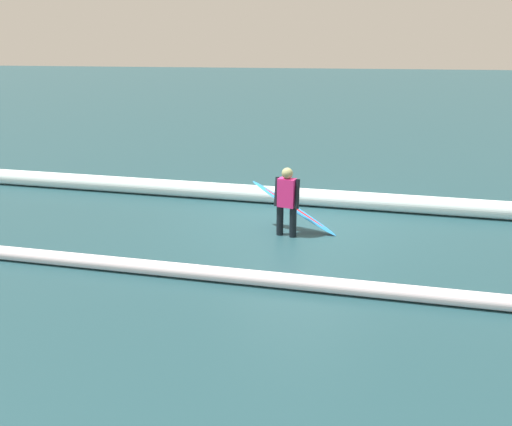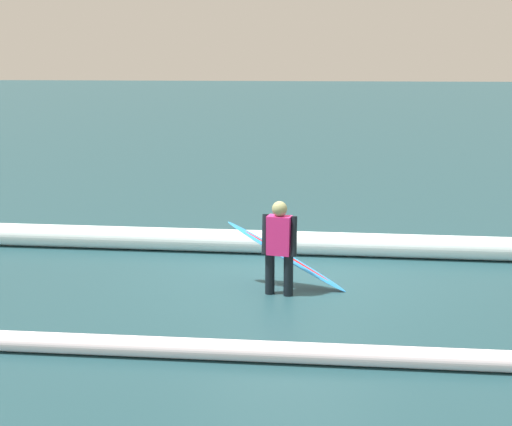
# 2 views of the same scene
# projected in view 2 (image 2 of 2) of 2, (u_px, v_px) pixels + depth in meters

# --- Properties ---
(ground_plane) EXTENTS (173.64, 173.64, 0.00)m
(ground_plane) POSITION_uv_depth(u_px,v_px,m) (288.00, 280.00, 11.45)
(ground_plane) COLOR #1E4149
(surfer) EXTENTS (0.51, 0.30, 1.39)m
(surfer) POSITION_uv_depth(u_px,v_px,m) (279.00, 243.00, 10.60)
(surfer) COLOR black
(surfer) RESTS_ON ground_plane
(surfboard) EXTENTS (1.86, 0.60, 0.99)m
(surfboard) POSITION_uv_depth(u_px,v_px,m) (286.00, 256.00, 11.02)
(surfboard) COLOR #268CE5
(surfboard) RESTS_ON ground_plane
(wave_crest_foreground) EXTENTS (15.24, 0.74, 0.41)m
(wave_crest_foreground) POSITION_uv_depth(u_px,v_px,m) (148.00, 238.00, 13.20)
(wave_crest_foreground) COLOR white
(wave_crest_foreground) RESTS_ON ground_plane
(wave_crest_midground) EXTENTS (21.39, 0.41, 0.24)m
(wave_crest_midground) POSITION_uv_depth(u_px,v_px,m) (179.00, 348.00, 8.49)
(wave_crest_midground) COLOR white
(wave_crest_midground) RESTS_ON ground_plane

